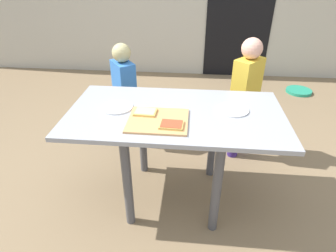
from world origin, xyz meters
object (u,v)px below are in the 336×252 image
plate_white_right (232,110)px  child_left (125,90)px  pizza_slice_far_left (145,112)px  pizza_slice_near_right (171,125)px  plate_white_left (117,107)px  dining_table (175,126)px  child_right (245,93)px  garden_hose_coil (299,91)px  cutting_board (158,120)px

plate_white_right → child_left: child_left is taller
pizza_slice_far_left → plate_white_right: bearing=11.9°
pizza_slice_near_right → plate_white_left: 0.43m
dining_table → pizza_slice_near_right: (-0.01, -0.20, 0.12)m
pizza_slice_far_left → child_right: (0.71, 0.67, -0.14)m
plate_white_left → dining_table: bearing=-2.9°
plate_white_left → child_right: 1.09m
pizza_slice_near_right → plate_white_right: size_ratio=0.68×
pizza_slice_near_right → garden_hose_coil: (1.52, 2.25, -0.71)m
pizza_slice_far_left → pizza_slice_near_right: 0.22m
plate_white_right → child_left: bearing=143.1°
pizza_slice_far_left → plate_white_left: size_ratio=0.68×
plate_white_left → child_left: (-0.12, 0.69, -0.18)m
dining_table → plate_white_right: (0.36, 0.06, 0.11)m
plate_white_right → child_right: child_right is taller
pizza_slice_near_right → plate_white_left: pizza_slice_near_right is taller
dining_table → plate_white_right: bearing=8.8°
pizza_slice_near_right → plate_white_left: size_ratio=0.68×
pizza_slice_far_left → dining_table: bearing=17.9°
plate_white_left → garden_hose_coil: (1.89, 2.03, -0.70)m
child_left → garden_hose_coil: bearing=33.8°
pizza_slice_near_right → garden_hose_coil: pizza_slice_near_right is taller
pizza_slice_near_right → plate_white_right: bearing=34.4°
pizza_slice_near_right → pizza_slice_far_left: bearing=141.4°
pizza_slice_near_right → plate_white_right: (0.37, 0.25, -0.02)m
pizza_slice_far_left → plate_white_left: bearing=158.6°
pizza_slice_far_left → garden_hose_coil: (1.69, 2.11, -0.71)m
child_right → garden_hose_coil: bearing=55.9°
plate_white_right → garden_hose_coil: bearing=60.1°
garden_hose_coil → dining_table: bearing=-126.3°
dining_table → pizza_slice_near_right: pizza_slice_near_right is taller
dining_table → pizza_slice_far_left: pizza_slice_far_left is taller
cutting_board → child_left: bearing=116.1°
child_left → child_right: bearing=-5.3°
plate_white_right → pizza_slice_far_left: bearing=-168.1°
plate_white_left → child_right: size_ratio=0.20×
pizza_slice_far_left → child_left: 0.85m
dining_table → plate_white_left: 0.40m
pizza_slice_far_left → plate_white_right: size_ratio=0.68×
child_left → pizza_slice_far_left: bearing=-67.1°
dining_table → child_right: bearing=48.8°
dining_table → cutting_board: cutting_board is taller
dining_table → child_right: 0.81m
child_left → garden_hose_coil: 2.48m
dining_table → garden_hose_coil: dining_table is taller
dining_table → garden_hose_coil: size_ratio=4.16×
plate_white_left → child_left: 0.72m
dining_table → plate_white_left: (-0.38, 0.02, 0.11)m
child_right → pizza_slice_far_left: bearing=-136.9°
plate_white_right → garden_hose_coil: plate_white_right is taller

